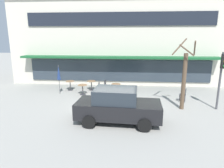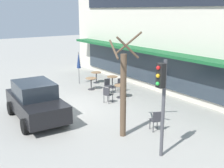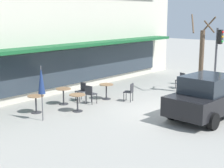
# 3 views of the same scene
# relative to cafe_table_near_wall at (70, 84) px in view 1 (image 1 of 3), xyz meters

# --- Properties ---
(ground_plane) EXTENTS (80.00, 80.00, 0.00)m
(ground_plane) POSITION_rel_cafe_table_near_wall_xyz_m (3.82, -4.01, -0.52)
(ground_plane) COLOR #9E9B93
(building_facade) EXTENTS (19.61, 9.10, 7.88)m
(building_facade) POSITION_rel_cafe_table_near_wall_xyz_m (3.82, 5.96, 3.42)
(building_facade) COLOR beige
(building_facade) RESTS_ON ground
(cafe_table_near_wall) EXTENTS (0.70, 0.70, 0.76)m
(cafe_table_near_wall) POSITION_rel_cafe_table_near_wall_xyz_m (0.00, 0.00, 0.00)
(cafe_table_near_wall) COLOR #333338
(cafe_table_near_wall) RESTS_ON ground
(cafe_table_streetside) EXTENTS (0.70, 0.70, 0.76)m
(cafe_table_streetside) POSITION_rel_cafe_table_near_wall_xyz_m (1.30, -1.19, 0.00)
(cafe_table_streetside) COLOR #333338
(cafe_table_streetside) RESTS_ON ground
(cafe_table_by_tree) EXTENTS (0.70, 0.70, 0.76)m
(cafe_table_by_tree) POSITION_rel_cafe_table_near_wall_xyz_m (1.71, 0.18, 0.00)
(cafe_table_by_tree) COLOR #333338
(cafe_table_by_tree) RESTS_ON ground
(cafe_table_mid_patio) EXTENTS (0.70, 0.70, 0.76)m
(cafe_table_mid_patio) POSITION_rel_cafe_table_near_wall_xyz_m (3.76, -0.69, 0.00)
(cafe_table_mid_patio) COLOR #333338
(cafe_table_mid_patio) RESTS_ON ground
(patio_umbrella_green_folded) EXTENTS (0.28, 0.28, 2.20)m
(patio_umbrella_green_folded) POSITION_rel_cafe_table_near_wall_xyz_m (-0.50, -1.08, 1.11)
(patio_umbrella_green_folded) COLOR #4C4C51
(patio_umbrella_green_folded) RESTS_ON ground
(cafe_chair_0) EXTENTS (0.51, 0.51, 0.89)m
(cafe_chair_0) POSITION_rel_cafe_table_near_wall_xyz_m (4.15, -1.86, 0.01)
(cafe_chair_0) COLOR #333338
(cafe_chair_0) RESTS_ON ground
(cafe_chair_1) EXTENTS (0.46, 0.46, 0.89)m
(cafe_chair_1) POSITION_rel_cafe_table_near_wall_xyz_m (2.74, 0.02, 0.01)
(cafe_chair_1) COLOR #333338
(cafe_chair_1) RESTS_ON ground
(cafe_chair_2) EXTENTS (0.42, 0.42, 0.89)m
(cafe_chair_2) POSITION_rel_cafe_table_near_wall_xyz_m (2.58, -0.75, 0.01)
(cafe_chair_2) COLOR #333338
(cafe_chair_2) RESTS_ON ground
(cafe_chair_3) EXTENTS (0.51, 0.51, 0.89)m
(cafe_chair_3) POSITION_rel_cafe_table_near_wall_xyz_m (8.39, -2.25, 0.01)
(cafe_chair_3) COLOR #333338
(cafe_chair_3) RESTS_ON ground
(parked_sedan) EXTENTS (4.30, 2.20, 1.76)m
(parked_sedan) POSITION_rel_cafe_table_near_wall_xyz_m (4.18, -5.87, 0.36)
(parked_sedan) COLOR black
(parked_sedan) RESTS_ON ground
(street_tree) EXTENTS (1.35, 1.34, 4.16)m
(street_tree) POSITION_rel_cafe_table_near_wall_xyz_m (7.93, -3.65, 1.36)
(street_tree) COLOR brown
(street_tree) RESTS_ON ground
(traffic_light_pole) EXTENTS (0.26, 0.43, 3.40)m
(traffic_light_pole) POSITION_rel_cafe_table_near_wall_xyz_m (10.00, -3.64, 1.78)
(traffic_light_pole) COLOR #47474C
(traffic_light_pole) RESTS_ON ground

